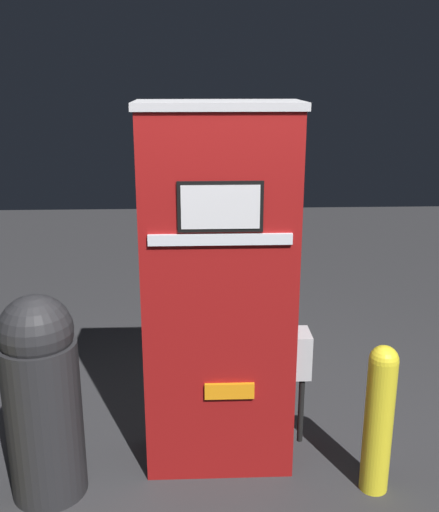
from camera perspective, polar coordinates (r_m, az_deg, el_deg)
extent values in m
plane|color=#2D2D30|center=(3.57, 0.07, -20.41)|extent=(14.00, 14.00, 0.00)
cube|color=maroon|center=(3.46, -0.07, -11.74)|extent=(0.81, 0.41, 1.00)
cube|color=maroon|center=(3.11, -0.08, 4.63)|extent=(0.81, 0.41, 0.99)
cube|color=#B7B7BC|center=(3.04, -0.08, 14.19)|extent=(0.84, 0.44, 0.04)
cube|color=black|center=(2.89, 0.09, 4.71)|extent=(0.42, 0.01, 0.25)
cube|color=silver|center=(2.89, 0.09, 4.68)|extent=(0.38, 0.01, 0.21)
cube|color=silver|center=(2.93, 0.09, 1.58)|extent=(0.71, 0.02, 0.06)
cube|color=orange|center=(3.25, 0.96, -12.74)|extent=(0.26, 0.02, 0.09)
cube|color=#B7B7BC|center=(3.34, 7.79, -9.13)|extent=(0.09, 0.18, 0.25)
cylinder|color=black|center=(3.44, 7.75, -14.33)|extent=(0.03, 0.03, 0.39)
cylinder|color=yellow|center=(3.39, 14.87, -15.38)|extent=(0.15, 0.15, 0.77)
sphere|color=yellow|center=(3.20, 15.40, -9.53)|extent=(0.15, 0.15, 0.15)
cylinder|color=#232326|center=(3.37, -16.34, -14.70)|extent=(0.40, 0.40, 0.87)
sphere|color=#232326|center=(3.14, -17.10, -6.87)|extent=(0.38, 0.38, 0.38)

